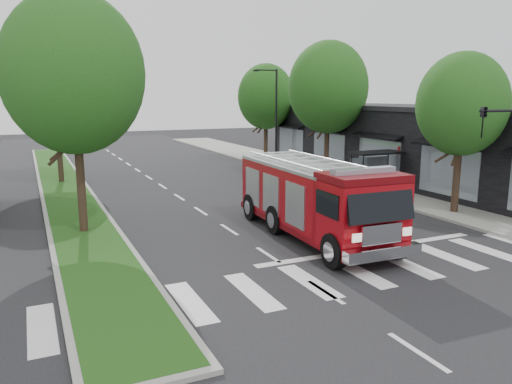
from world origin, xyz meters
The scene contains 12 objects.
ground centered at (0.00, 0.00, 0.00)m, with size 140.00×140.00×0.00m, color black.
sidewalk_right centered at (12.50, 10.00, 0.07)m, with size 5.00×80.00×0.15m, color gray.
median centered at (-6.00, 18.00, 0.08)m, with size 3.00×50.00×0.15m.
storefront_row centered at (17.00, 10.00, 2.50)m, with size 8.00×30.00×5.00m, color black.
bus_shelter centered at (11.20, 8.15, 2.04)m, with size 3.20×1.60×2.61m.
tree_right_near centered at (11.50, 2.00, 5.51)m, with size 4.40×4.40×8.05m.
tree_right_mid centered at (11.50, 14.00, 6.49)m, with size 5.60×5.60×9.72m.
tree_right_far centered at (11.50, 24.00, 5.84)m, with size 5.00×5.00×8.73m.
tree_median_near centered at (-6.00, 6.00, 6.81)m, with size 5.80×5.80×10.16m.
tree_median_far centered at (-6.00, 20.00, 6.49)m, with size 5.60×5.60×9.72m.
streetlight_right_far centered at (10.35, 20.00, 4.48)m, with size 2.11×0.20×8.00m.
fire_engine centered at (2.88, 1.49, 1.64)m, with size 3.33×9.97×3.42m.
Camera 1 is at (-7.97, -16.21, 5.93)m, focal length 35.00 mm.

